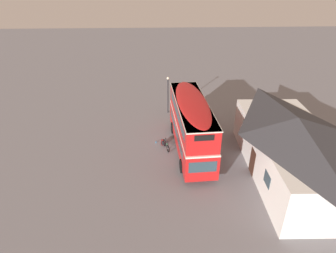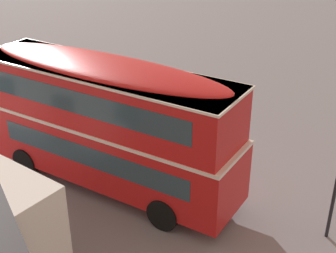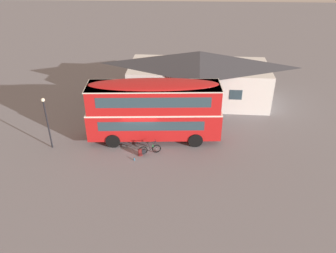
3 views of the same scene
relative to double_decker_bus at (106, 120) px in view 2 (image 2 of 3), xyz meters
name	(u,v)px [view 2 (image 2 of 3)]	position (x,y,z in m)	size (l,w,h in m)	color
ground_plane	(140,184)	(-0.99, -0.59, -2.64)	(120.00, 120.00, 0.00)	slate
double_decker_bus	(106,120)	(0.00, 0.00, 0.00)	(10.20, 3.10, 4.79)	black
touring_bicycle	(149,152)	(-0.24, -2.16, -2.27)	(1.64, 0.74, 1.05)	black
backpack_on_ground	(166,156)	(-0.87, -2.43, -2.35)	(0.33, 0.31, 0.57)	maroon
water_bottle_blue_sports	(181,156)	(-1.23, -3.03, -2.54)	(0.08, 0.08, 0.22)	#338CBF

